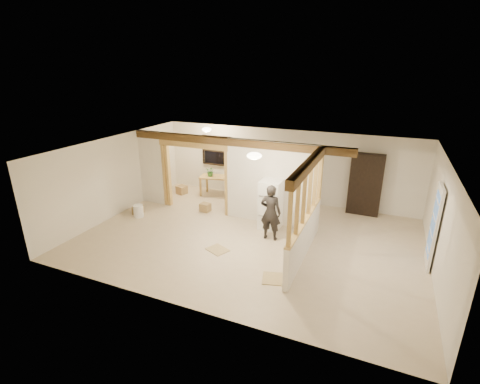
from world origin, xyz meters
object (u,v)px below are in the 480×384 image
at_px(bookshelf, 365,185).
at_px(woman, 271,213).
at_px(refrigerator, 271,205).
at_px(work_table, 217,186).
at_px(shop_vac, 159,190).

bearing_deg(bookshelf, woman, -127.50).
distance_m(refrigerator, work_table, 3.21).
xyz_separation_m(refrigerator, shop_vac, (-4.51, 0.84, -0.46)).
relative_size(refrigerator, shop_vac, 2.69).
distance_m(work_table, bookshelf, 5.10).
bearing_deg(shop_vac, refrigerator, -10.51).
distance_m(shop_vac, bookshelf, 7.07).
distance_m(woman, bookshelf, 3.58).
bearing_deg(shop_vac, bookshelf, 10.89).
xyz_separation_m(woman, bookshelf, (2.18, 2.84, 0.20)).
bearing_deg(woman, refrigerator, -73.00).
bearing_deg(bookshelf, refrigerator, -137.95).
bearing_deg(refrigerator, bookshelf, 42.05).
relative_size(woman, shop_vac, 2.90).
bearing_deg(work_table, bookshelf, -7.69).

